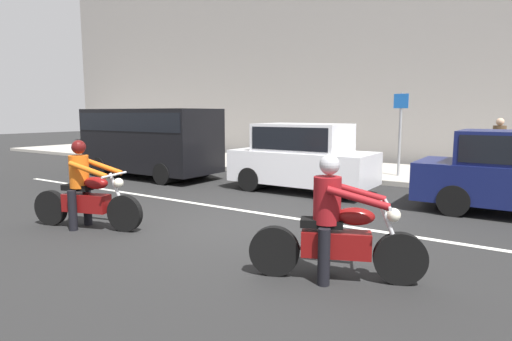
{
  "coord_description": "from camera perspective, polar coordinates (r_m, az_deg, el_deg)",
  "views": [
    {
      "loc": [
        4.57,
        -6.4,
        2.07
      ],
      "look_at": [
        0.61,
        -0.42,
        1.11
      ],
      "focal_mm": 29.94,
      "sensor_mm": 36.0,
      "label": 1
    }
  ],
  "objects": [
    {
      "name": "ground_plane",
      "position": [
        8.13,
        -1.97,
        -7.11
      ],
      "size": [
        80.0,
        80.0,
        0.0
      ],
      "primitive_type": "plane",
      "color": "black"
    },
    {
      "name": "sidewalk_slab",
      "position": [
        15.24,
        15.78,
        -0.17
      ],
      "size": [
        40.0,
        4.4,
        0.14
      ],
      "primitive_type": "cube",
      "color": "#A8A399",
      "rests_on": "ground_plane"
    },
    {
      "name": "building_facade",
      "position": [
        18.77,
        19.83,
        18.99
      ],
      "size": [
        40.0,
        1.4,
        11.79
      ],
      "primitive_type": "cube",
      "color": "gray",
      "rests_on": "ground_plane"
    },
    {
      "name": "lane_marking_stripe",
      "position": [
        8.72,
        3.0,
        -6.08
      ],
      "size": [
        18.0,
        0.14,
        0.01
      ],
      "primitive_type": "cube",
      "color": "silver",
      "rests_on": "ground_plane"
    },
    {
      "name": "motorcycle_with_rider_orange_stripe",
      "position": [
        8.28,
        -21.83,
        -2.78
      ],
      "size": [
        2.16,
        0.91,
        1.6
      ],
      "color": "black",
      "rests_on": "ground_plane"
    },
    {
      "name": "motorcycle_with_rider_crimson",
      "position": [
        5.42,
        10.55,
        -7.77
      ],
      "size": [
        2.06,
        1.04,
        1.58
      ],
      "color": "black",
      "rests_on": "ground_plane"
    },
    {
      "name": "parked_hatchback_white",
      "position": [
        11.38,
        6.22,
        1.86
      ],
      "size": [
        3.76,
        1.76,
        1.8
      ],
      "color": "silver",
      "rests_on": "ground_plane"
    },
    {
      "name": "parked_van_black",
      "position": [
        14.24,
        -13.96,
        4.25
      ],
      "size": [
        4.63,
        1.96,
        2.21
      ],
      "color": "black",
      "rests_on": "ground_plane"
    },
    {
      "name": "street_sign_post",
      "position": [
        13.9,
        18.71,
        5.67
      ],
      "size": [
        0.44,
        0.08,
        2.55
      ],
      "color": "gray",
      "rests_on": "sidewalk_slab"
    },
    {
      "name": "pedestrian_bystander",
      "position": [
        13.84,
        29.66,
        3.04
      ],
      "size": [
        0.34,
        0.34,
        1.8
      ],
      "color": "black",
      "rests_on": "sidewalk_slab"
    }
  ]
}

